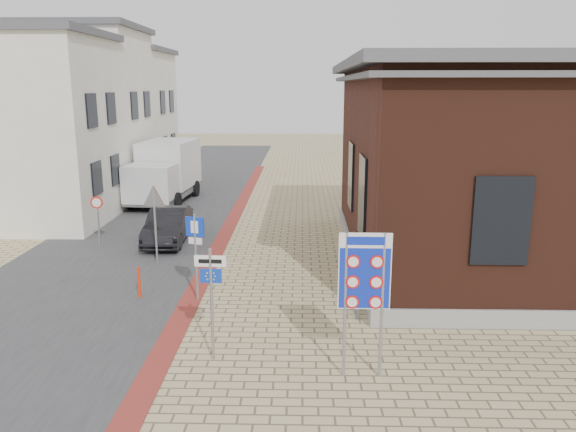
% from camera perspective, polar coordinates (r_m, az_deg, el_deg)
% --- Properties ---
extents(ground, '(120.00, 120.00, 0.00)m').
position_cam_1_polar(ground, '(13.76, -3.65, -12.74)').
color(ground, tan).
rests_on(ground, ground).
extents(road_strip, '(7.00, 60.00, 0.02)m').
position_cam_1_polar(road_strip, '(28.76, -12.00, 0.80)').
color(road_strip, '#38383A').
rests_on(road_strip, ground).
extents(curb_strip, '(0.60, 40.00, 0.02)m').
position_cam_1_polar(curb_strip, '(23.34, -6.41, -1.83)').
color(curb_strip, maroon).
rests_on(curb_strip, ground).
extents(brick_building, '(13.00, 13.00, 6.80)m').
position_cam_1_polar(brick_building, '(21.01, 23.41, 5.17)').
color(brick_building, gray).
rests_on(brick_building, ground).
extents(townhouse_near, '(7.40, 6.40, 8.30)m').
position_cam_1_polar(townhouse_near, '(27.26, -25.32, 8.02)').
color(townhouse_near, silver).
rests_on(townhouse_near, ground).
extents(townhouse_mid, '(7.40, 6.40, 9.10)m').
position_cam_1_polar(townhouse_mid, '(32.71, -20.70, 9.77)').
color(townhouse_mid, silver).
rests_on(townhouse_mid, ground).
extents(townhouse_far, '(7.40, 6.40, 8.30)m').
position_cam_1_polar(townhouse_far, '(38.36, -17.30, 9.79)').
color(townhouse_far, silver).
rests_on(townhouse_far, ground).
extents(bike_rack, '(0.08, 1.80, 0.60)m').
position_cam_1_polar(bike_rack, '(15.69, 6.84, -8.41)').
color(bike_rack, slate).
rests_on(bike_rack, ground).
extents(sedan, '(1.57, 4.06, 1.32)m').
position_cam_1_polar(sedan, '(22.43, -12.08, -0.95)').
color(sedan, black).
rests_on(sedan, ground).
extents(box_truck, '(2.92, 6.17, 3.14)m').
position_cam_1_polar(box_truck, '(30.15, -12.37, 4.46)').
color(box_truck, slate).
rests_on(box_truck, ground).
extents(border_sign, '(1.07, 0.08, 3.14)m').
position_cam_1_polar(border_sign, '(11.53, 7.78, -5.88)').
color(border_sign, gray).
rests_on(border_sign, ground).
extents(essen_sign, '(0.70, 0.08, 2.59)m').
position_cam_1_polar(essen_sign, '(12.43, -7.81, -7.11)').
color(essen_sign, gray).
rests_on(essen_sign, ground).
extents(parking_sign, '(0.54, 0.20, 2.53)m').
position_cam_1_polar(parking_sign, '(15.89, -9.39, -2.67)').
color(parking_sign, gray).
rests_on(parking_sign, ground).
extents(yield_sign, '(0.94, 0.30, 2.69)m').
position_cam_1_polar(yield_sign, '(19.40, -13.43, 1.06)').
color(yield_sign, gray).
rests_on(yield_sign, ground).
extents(speed_sign, '(0.46, 0.07, 1.97)m').
position_cam_1_polar(speed_sign, '(22.23, -18.77, 0.17)').
color(speed_sign, gray).
rests_on(speed_sign, ground).
extents(bollard, '(0.09, 0.09, 0.95)m').
position_cam_1_polar(bollard, '(16.79, -14.88, -6.55)').
color(bollard, red).
rests_on(bollard, ground).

